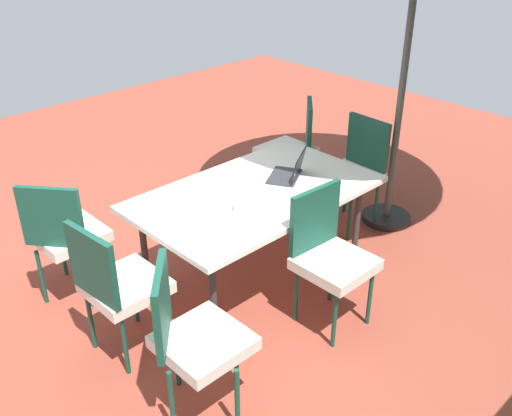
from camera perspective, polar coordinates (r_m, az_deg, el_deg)
name	(u,v)px	position (r m, az deg, el deg)	size (l,w,h in m)	color
ground_plane	(256,273)	(4.69, 0.00, -6.39)	(10.00, 10.00, 0.02)	brown
dining_table	(256,197)	(4.33, 0.00, 1.13)	(1.83, 1.09, 0.73)	silver
chair_northeast	(192,334)	(3.27, -6.36, -12.26)	(0.59, 0.58, 0.98)	silver
chair_east	(117,282)	(3.73, -13.58, -7.15)	(0.48, 0.47, 0.98)	silver
chair_southeast	(65,232)	(4.36, -18.34, -2.25)	(0.58, 0.58, 0.98)	silver
chair_southwest	(293,145)	(5.59, 3.64, 6.17)	(0.59, 0.59, 0.98)	silver
chair_west	(355,168)	(5.18, 9.74, 3.89)	(0.47, 0.46, 0.98)	silver
chair_north	(329,252)	(3.94, 7.22, -4.37)	(0.46, 0.47, 0.98)	silver
laptop	(289,173)	(4.50, 3.30, 3.51)	(0.40, 0.37, 0.21)	#2D2D33
cup	(238,205)	(4.01, -1.77, 0.26)	(0.07, 0.07, 0.09)	white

